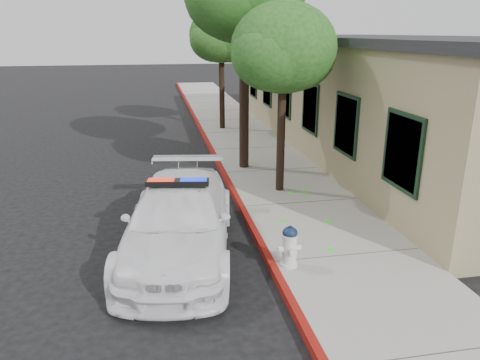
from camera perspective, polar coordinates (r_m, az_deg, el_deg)
name	(u,v)px	position (r m, az deg, el deg)	size (l,w,h in m)	color
ground	(268,269)	(9.05, 3.56, -11.03)	(120.00, 120.00, 0.00)	black
sidewalk	(300,205)	(12.05, 7.49, -3.12)	(3.20, 60.00, 0.15)	#9B988D
red_curb	(242,209)	(11.68, 0.27, -3.63)	(0.14, 60.00, 0.16)	maroon
clapboard_building	(380,93)	(18.93, 17.06, 10.39)	(7.30, 20.89, 4.24)	#968962
police_car	(179,220)	(9.40, -7.62, -4.94)	(2.90, 5.42, 1.61)	white
fire_hydrant	(290,246)	(8.71, 6.21, -8.22)	(0.46, 0.40, 0.81)	silver
street_tree_near	(284,52)	(12.23, 5.49, 15.64)	(2.86, 2.74, 5.02)	black
street_tree_far	(222,38)	(20.84, -2.25, 17.32)	(2.96, 2.80, 5.30)	black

